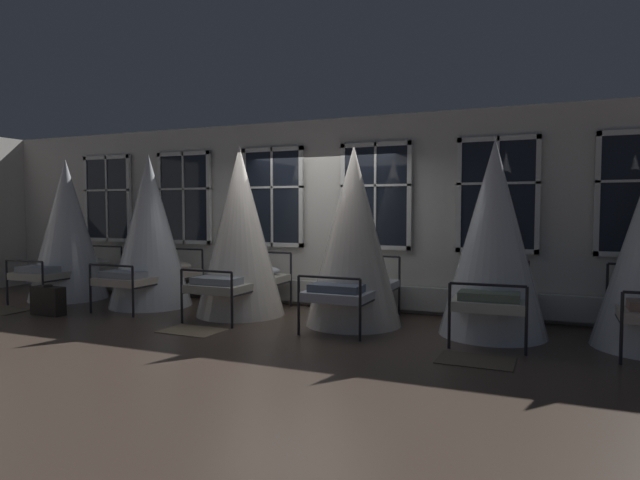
{
  "coord_description": "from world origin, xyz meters",
  "views": [
    {
      "loc": [
        3.44,
        -7.29,
        1.63
      ],
      "look_at": [
        0.4,
        -0.06,
        1.19
      ],
      "focal_mm": 30.35,
      "sensor_mm": 36.0,
      "label": 1
    }
  ],
  "objects": [
    {
      "name": "ground",
      "position": [
        0.0,
        0.0,
        0.0
      ],
      "size": [
        26.14,
        26.14,
        0.0
      ],
      "primitive_type": "plane",
      "color": "#4C3D33"
    },
    {
      "name": "back_wall_with_windows",
      "position": [
        0.0,
        1.08,
        1.56
      ],
      "size": [
        14.07,
        0.1,
        3.12
      ],
      "primitive_type": "cube",
      "color": "silver",
      "rests_on": "ground"
    },
    {
      "name": "window_bank",
      "position": [
        0.0,
        0.96,
        1.07
      ],
      "size": [
        10.38,
        0.1,
        2.62
      ],
      "color": "black",
      "rests_on": "ground"
    },
    {
      "name": "cot_first",
      "position": [
        -4.6,
        -0.03,
        1.23
      ],
      "size": [
        1.36,
        1.84,
        2.54
      ],
      "rotation": [
        0.0,
        0.0,
        1.57
      ],
      "color": "black",
      "rests_on": "ground"
    },
    {
      "name": "cot_second",
      "position": [
        -2.72,
        -0.03,
        1.24
      ],
      "size": [
        1.36,
        1.84,
        2.55
      ],
      "rotation": [
        0.0,
        0.0,
        1.57
      ],
      "color": "black",
      "rests_on": "ground"
    },
    {
      "name": "cot_third",
      "position": [
        -0.93,
        -0.09,
        1.26
      ],
      "size": [
        1.36,
        1.85,
        2.6
      ],
      "rotation": [
        0.0,
        0.0,
        1.56
      ],
      "color": "black",
      "rests_on": "ground"
    },
    {
      "name": "cot_fourth",
      "position": [
        0.93,
        -0.09,
        1.23
      ],
      "size": [
        1.36,
        1.85,
        2.53
      ],
      "rotation": [
        0.0,
        0.0,
        1.55
      ],
      "color": "black",
      "rests_on": "ground"
    },
    {
      "name": "cot_fifth",
      "position": [
        2.81,
        -0.01,
        1.23
      ],
      "size": [
        1.36,
        1.85,
        2.54
      ],
      "rotation": [
        0.0,
        0.0,
        1.59
      ],
      "color": "black",
      "rests_on": "ground"
    },
    {
      "name": "rug_first",
      "position": [
        -4.61,
        -1.35,
        0.01
      ],
      "size": [
        0.82,
        0.59,
        0.01
      ],
      "primitive_type": "cube",
      "rotation": [
        0.0,
        0.0,
        0.04
      ],
      "color": "brown",
      "rests_on": "ground"
    },
    {
      "name": "rug_third",
      "position": [
        -0.92,
        -1.35,
        0.01
      ],
      "size": [
        0.81,
        0.58,
        0.01
      ],
      "primitive_type": "cube",
      "rotation": [
        0.0,
        0.0,
        -0.02
      ],
      "color": "#8E7A5B",
      "rests_on": "ground"
    },
    {
      "name": "rug_fifth",
      "position": [
        2.77,
        -1.35,
        0.01
      ],
      "size": [
        0.81,
        0.58,
        0.01
      ],
      "primitive_type": "cube",
      "rotation": [
        0.0,
        0.0,
        -0.02
      ],
      "color": "brown",
      "rests_on": "ground"
    },
    {
      "name": "suitcase_dark",
      "position": [
        -3.64,
        -1.29,
        0.22
      ],
      "size": [
        0.56,
        0.22,
        0.47
      ],
      "rotation": [
        0.0,
        0.0,
        -0.02
      ],
      "color": "black",
      "rests_on": "ground"
    }
  ]
}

